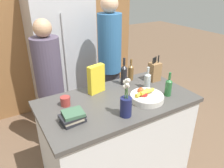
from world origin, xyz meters
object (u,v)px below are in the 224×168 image
at_px(bottle_oil, 147,80).
at_px(person_in_blue, 110,58).
at_px(fruit_bowl, 146,97).
at_px(coffee_mug, 65,101).
at_px(bottle_water, 168,87).
at_px(knife_block, 155,71).
at_px(bottle_wine, 131,72).
at_px(person_at_sink, 50,83).
at_px(flower_vase, 126,104).
at_px(book_stack, 73,117).
at_px(refrigerator, 62,55).
at_px(cereal_box, 96,79).
at_px(bottle_vinegar, 124,74).

xyz_separation_m(bottle_oil, person_in_blue, (-0.03, 0.71, 0.02)).
relative_size(fruit_bowl, coffee_mug, 2.87).
bearing_deg(person_in_blue, bottle_water, -68.65).
bearing_deg(fruit_bowl, coffee_mug, 156.28).
bearing_deg(person_in_blue, knife_block, -55.37).
bearing_deg(bottle_wine, person_at_sink, 153.01).
bearing_deg(bottle_oil, flower_vase, -146.74).
height_order(book_stack, bottle_wine, bottle_wine).
xyz_separation_m(book_stack, bottle_wine, (0.85, 0.43, 0.05)).
distance_m(refrigerator, cereal_box, 1.20).
bearing_deg(refrigerator, bottle_oil, -72.77).
relative_size(book_stack, bottle_oil, 0.86).
relative_size(person_at_sink, person_in_blue, 0.89).
relative_size(knife_block, bottle_wine, 1.17).
height_order(refrigerator, person_in_blue, refrigerator).
height_order(flower_vase, bottle_water, flower_vase).
distance_m(flower_vase, bottle_vinegar, 0.60).
relative_size(cereal_box, person_at_sink, 0.18).
relative_size(bottle_vinegar, person_at_sink, 0.19).
xyz_separation_m(flower_vase, bottle_oil, (0.48, 0.31, -0.02)).
relative_size(fruit_bowl, bottle_vinegar, 1.06).
bearing_deg(bottle_oil, refrigerator, 107.23).
xyz_separation_m(bottle_oil, person_at_sink, (-0.82, 0.66, -0.10)).
relative_size(coffee_mug, bottle_oil, 0.48).
xyz_separation_m(coffee_mug, bottle_oil, (0.84, -0.10, 0.05)).
distance_m(fruit_bowl, bottle_wine, 0.47).
height_order(bottle_water, person_in_blue, person_in_blue).
bearing_deg(book_stack, bottle_vinegar, 27.12).
distance_m(knife_block, person_at_sink, 1.15).
relative_size(book_stack, person_in_blue, 0.11).
distance_m(coffee_mug, bottle_water, 0.97).
distance_m(bottle_wine, person_in_blue, 0.46).
xyz_separation_m(fruit_bowl, flower_vase, (-0.31, -0.12, 0.08)).
bearing_deg(knife_block, fruit_bowl, -139.48).
height_order(bottle_vinegar, bottle_wine, bottle_vinegar).
distance_m(coffee_mug, person_at_sink, 0.56).
bearing_deg(person_in_blue, book_stack, -118.09).
relative_size(fruit_bowl, book_stack, 1.60).
height_order(refrigerator, book_stack, refrigerator).
distance_m(fruit_bowl, coffee_mug, 0.73).
height_order(bottle_oil, bottle_wine, bottle_wine).
height_order(bottle_water, person_at_sink, person_at_sink).
distance_m(fruit_bowl, person_at_sink, 1.08).
xyz_separation_m(book_stack, bottle_vinegar, (0.72, 0.37, 0.07)).
bearing_deg(bottle_oil, bottle_vinegar, 129.59).
xyz_separation_m(fruit_bowl, bottle_oil, (0.17, 0.20, 0.05)).
bearing_deg(flower_vase, coffee_mug, 131.64).
distance_m(fruit_bowl, person_in_blue, 0.93).
xyz_separation_m(coffee_mug, book_stack, (-0.04, -0.27, 0.00)).
height_order(refrigerator, bottle_wine, refrigerator).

